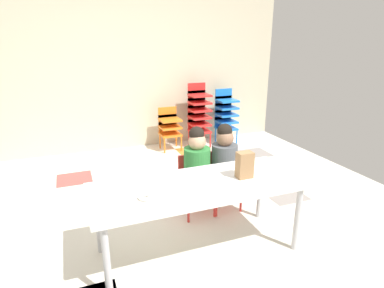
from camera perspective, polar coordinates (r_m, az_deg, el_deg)
ground_plane at (r=3.33m, az=-3.50°, el=-12.93°), size 5.31×4.85×0.02m
back_wall at (r=5.23m, az=-12.19°, el=14.14°), size 5.31×0.10×2.76m
craft_table at (r=2.57m, az=1.20°, el=-8.20°), size 1.70×0.68×0.62m
seated_child_near_camera at (r=3.13m, az=0.84°, el=-3.42°), size 0.32×0.31×0.92m
seated_child_middle_seat at (r=3.25m, az=5.72°, el=-2.71°), size 0.32×0.31×0.92m
kid_chair_orange_stack at (r=5.15m, az=-4.05°, el=3.31°), size 0.32×0.30×0.68m
kid_chair_red_stack at (r=5.28m, az=1.20°, el=5.74°), size 0.32×0.30×1.04m
kid_chair_blue_stack at (r=5.50m, az=6.01°, el=5.49°), size 0.32×0.30×0.92m
paper_bag_brown at (r=2.65m, az=9.37°, el=-3.71°), size 0.13×0.09×0.22m
paper_plate_near_edge at (r=2.33m, az=-8.33°, el=-9.72°), size 0.18×0.18×0.01m
paper_plate_center_table at (r=2.55m, az=-9.10°, el=-7.23°), size 0.18×0.18×0.01m
donut_powdered_on_plate at (r=2.32m, az=-8.35°, el=-9.33°), size 0.10×0.10×0.03m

